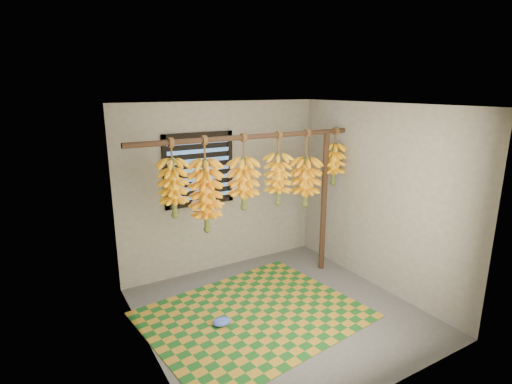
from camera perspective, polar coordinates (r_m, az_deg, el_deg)
floor at (r=4.93m, az=3.38°, el=-16.86°), size 3.00×3.00×0.01m
ceiling at (r=4.21m, az=3.88°, el=12.35°), size 3.00×3.00×0.01m
wall_back at (r=5.68m, az=-4.88°, el=0.65°), size 3.00×0.01×2.40m
wall_left at (r=3.84m, az=-15.53°, el=-6.87°), size 0.01×3.00×2.40m
wall_right at (r=5.38m, az=17.04°, el=-0.77°), size 0.01×3.00×2.40m
window at (r=5.45m, az=-8.14°, el=3.19°), size 1.00×0.04×1.00m
hanging_pole at (r=4.83m, az=-0.91°, el=7.87°), size 3.00×0.06×0.06m
support_post at (r=5.71m, az=9.67°, el=-1.52°), size 0.08×0.08×2.00m
woven_mat at (r=4.87m, az=-0.32°, el=-17.12°), size 2.60×2.19×0.01m
plastic_bag at (r=4.68m, az=-4.93°, el=-17.97°), size 0.22×0.17×0.09m
banana_bunch_a at (r=4.53m, az=-11.72°, el=0.57°), size 0.32×0.32×0.89m
banana_bunch_b at (r=4.70m, az=-7.14°, el=-0.56°), size 0.39×0.39×1.14m
banana_bunch_c at (r=4.89m, az=-1.75°, el=1.20°), size 0.37×0.37×0.94m
banana_bunch_d at (r=5.15m, az=3.15°, el=1.87°), size 0.34×0.34×0.95m
banana_bunch_e at (r=5.42m, az=7.09°, el=1.43°), size 0.39×0.39×1.04m
banana_bunch_f at (r=5.68m, az=11.07°, el=3.95°), size 0.30×0.30×0.80m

